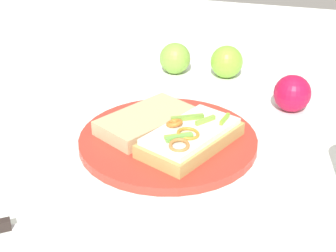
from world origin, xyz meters
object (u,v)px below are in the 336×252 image
at_px(plate, 168,140).
at_px(bread_slice_side, 147,121).
at_px(apple_1, 227,62).
at_px(apple_2, 292,93).
at_px(apple_0, 175,58).
at_px(knife, 2,226).
at_px(sandwich, 191,137).

bearing_deg(plate, bread_slice_side, -112.72).
distance_m(apple_1, apple_2, 0.20).
bearing_deg(apple_2, apple_0, -113.71).
bearing_deg(bread_slice_side, apple_0, -145.36).
bearing_deg(apple_1, apple_2, 49.86).
distance_m(plate, apple_0, 0.33).
bearing_deg(apple_2, knife, -35.33).
bearing_deg(apple_0, sandwich, 20.34).
distance_m(apple_0, apple_1, 0.12).
xyz_separation_m(plate, bread_slice_side, (-0.02, -0.05, 0.02)).
bearing_deg(sandwich, bread_slice_side, -90.52).
distance_m(apple_0, knife, 0.60).
distance_m(apple_0, apple_2, 0.30).
bearing_deg(bread_slice_side, apple_1, -167.18).
bearing_deg(plate, apple_1, 173.23).
xyz_separation_m(sandwich, knife, (0.26, -0.19, -0.03)).
relative_size(sandwich, apple_2, 2.80).
distance_m(bread_slice_side, knife, 0.32).
distance_m(plate, apple_1, 0.33).
xyz_separation_m(plate, sandwich, (0.02, 0.05, 0.02)).
xyz_separation_m(plate, knife, (0.28, -0.15, -0.00)).
bearing_deg(plate, sandwich, 66.23).
relative_size(apple_0, knife, 0.76).
relative_size(sandwich, apple_1, 2.80).
distance_m(plate, bread_slice_side, 0.05).
bearing_deg(bread_slice_side, apple_2, 154.66).
height_order(plate, apple_1, apple_1).
bearing_deg(bread_slice_side, sandwich, 94.91).
xyz_separation_m(sandwich, apple_1, (-0.35, -0.01, 0.00)).
bearing_deg(sandwich, apple_1, -156.21).
height_order(apple_1, knife, apple_1).
bearing_deg(apple_0, apple_2, 66.29).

